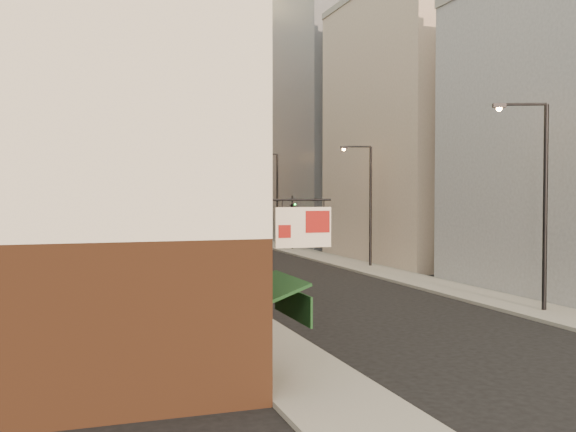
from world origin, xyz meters
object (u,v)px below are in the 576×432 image
object	(u,v)px
streetlamp_near	(540,194)
traffic_light_left	(149,216)
clock_tower	(146,117)
streetlamp_far	(275,193)
traffic_light_right	(292,208)
streetlamp_mid	(367,198)
white_tower	(234,102)

from	to	relation	value
streetlamp_near	traffic_light_left	distance (m)	31.41
traffic_light_left	clock_tower	bearing A→B (deg)	-105.44
streetlamp_near	streetlamp_far	world-z (taller)	streetlamp_far
clock_tower	traffic_light_left	bearing A→B (deg)	-96.07
traffic_light_right	streetlamp_mid	bearing A→B (deg)	106.99
white_tower	streetlamp_near	xyz separation A→B (m)	(-3.67, -69.03, -13.51)
traffic_light_left	traffic_light_right	distance (m)	14.02
clock_tower	streetlamp_near	size ratio (longest dim) A/B	5.03
clock_tower	streetlamp_far	size ratio (longest dim) A/B	4.90
streetlamp_mid	traffic_light_right	world-z (taller)	streetlamp_mid
clock_tower	white_tower	distance (m)	17.83
clock_tower	streetlamp_far	distance (m)	46.30
streetlamp_far	traffic_light_right	world-z (taller)	streetlamp_far
traffic_light_left	streetlamp_far	bearing A→B (deg)	-151.48
traffic_light_right	streetlamp_far	bearing A→B (deg)	-77.56
streetlamp_near	traffic_light_left	xyz separation A→B (m)	(-13.13, 28.48, -1.71)
clock_tower	traffic_light_right	distance (m)	52.67
streetlamp_mid	streetlamp_far	world-z (taller)	streetlamp_far
clock_tower	streetlamp_near	distance (m)	84.29
traffic_light_left	streetlamp_near	bearing A→B (deg)	105.39
clock_tower	traffic_light_right	world-z (taller)	clock_tower
clock_tower	traffic_light_left	xyz separation A→B (m)	(-5.80, -54.55, -14.25)
white_tower	streetlamp_near	distance (m)	70.44
streetlamp_mid	traffic_light_right	distance (m)	14.83
streetlamp_near	streetlamp_far	size ratio (longest dim) A/B	0.97
white_tower	traffic_light_left	world-z (taller)	white_tower
clock_tower	streetlamp_near	xyz separation A→B (m)	(7.33, -83.03, -12.54)
streetlamp_far	traffic_light_left	distance (m)	17.43
clock_tower	traffic_light_left	world-z (taller)	clock_tower
white_tower	traffic_light_right	bearing A→B (deg)	-95.45
clock_tower	streetlamp_far	bearing A→B (deg)	-79.83
streetlamp_near	streetlamp_far	xyz separation A→B (m)	(0.54, 39.12, 0.14)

